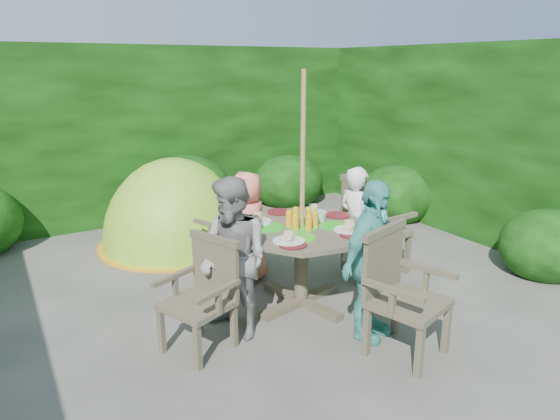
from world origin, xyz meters
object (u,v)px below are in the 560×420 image
child_right (356,225)px  child_front (371,261)px  garden_chair_left (203,293)px  child_left (234,259)px  garden_chair_right (371,225)px  dome_tent (176,243)px  garden_chair_front (399,291)px  garden_chair_back (231,230)px  parasol_pole (302,194)px  child_back (248,227)px  patio_table (302,239)px

child_right → child_front: (-0.61, -0.95, 0.06)m
garden_chair_left → child_left: child_left is taller
garden_chair_right → dome_tent: dome_tent is taller
garden_chair_front → child_right: size_ratio=0.78×
garden_chair_right → garden_chair_back: bearing=52.3°
child_right → child_left: (-1.56, -0.34, 0.06)m
garden_chair_back → child_front: child_front is taller
child_front → parasol_pole: bearing=81.6°
garden_chair_back → child_left: (-0.56, -1.25, 0.21)m
child_right → garden_chair_back: bearing=42.0°
garden_chair_front → child_back: 1.89m
parasol_pole → garden_chair_right: size_ratio=2.10×
garden_chair_front → garden_chair_left: bearing=129.9°
garden_chair_right → garden_chair_back: (-1.28, 0.83, -0.08)m
garden_chair_back → child_left: size_ratio=0.65×
garden_chair_back → child_back: 0.32m
patio_table → garden_chair_front: (0.22, -1.07, -0.14)m
patio_table → parasol_pole: size_ratio=0.74×
child_back → dome_tent: child_back is taller
parasol_pole → child_right: parasol_pole is taller
parasol_pole → dome_tent: size_ratio=0.95×
patio_table → garden_chair_back: size_ratio=1.81×
parasol_pole → garden_chair_left: (-1.08, -0.22, -0.63)m
garden_chair_right → dome_tent: (-1.53, 2.01, -0.56)m
child_left → child_front: 1.13m
garden_chair_back → dome_tent: dome_tent is taller
garden_chair_front → dome_tent: (-0.70, 3.32, -0.52)m
garden_chair_front → child_left: child_left is taller
garden_chair_left → child_back: 1.36m
patio_table → child_right: child_right is taller
garden_chair_front → child_left: bearing=121.1°
patio_table → garden_chair_back: patio_table is taller
child_back → garden_chair_left: bearing=29.1°
child_left → child_front: child_left is taller
garden_chair_back → garden_chair_front: size_ratio=0.91×
patio_table → parasol_pole: parasol_pole is taller
garden_chair_front → child_back: size_ratio=0.83×
patio_table → garden_chair_left: size_ratio=1.83×
child_front → dome_tent: child_front is taller
patio_table → garden_chair_right: (1.06, 0.24, -0.10)m
garden_chair_left → garden_chair_front: garden_chair_front is taller
patio_table → child_left: child_left is taller
garden_chair_back → child_front: size_ratio=0.66×
garden_chair_right → garden_chair_left: (-2.14, -0.47, -0.09)m
garden_chair_back → child_right: child_right is taller
garden_chair_front → child_back: (-0.40, 1.85, 0.07)m
garden_chair_right → garden_chair_front: 1.56m
child_left → garden_chair_back: bearing=139.1°
patio_table → garden_chair_right: bearing=13.0°
child_back → child_left: bearing=38.6°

